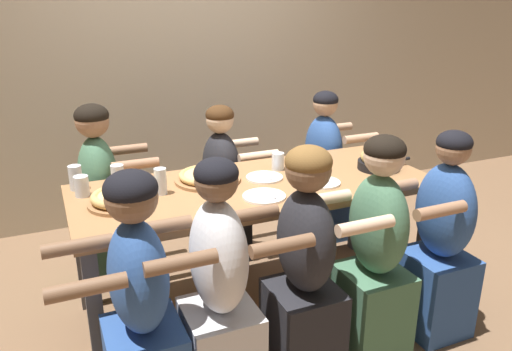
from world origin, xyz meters
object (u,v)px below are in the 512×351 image
diner_far_left (102,203)px  diner_near_midright (375,258)px  skillet_bowl (379,160)px  empty_plate_b (322,182)px  empty_plate_a (264,196)px  drinking_glass_a (82,186)px  drinking_glass_d (278,162)px  empty_plate_c (264,177)px  cocktail_glass_blue (216,188)px  diner_near_right (440,245)px  diner_near_left (141,313)px  pizza_board_second (121,198)px  diner_far_right (323,173)px  drinking_glass_e (161,183)px  drinking_glass_c (76,178)px  pizza_board_main (208,177)px  diner_near_center (304,273)px  diner_near_midleft (219,296)px  drinking_glass_b (118,175)px

diner_far_left → diner_near_midright: 1.72m
skillet_bowl → empty_plate_b: skillet_bowl is taller
empty_plate_a → drinking_glass_a: bearing=155.4°
drinking_glass_d → diner_far_left: size_ratio=0.09×
empty_plate_c → diner_near_midright: bearing=-67.5°
drinking_glass_d → diner_near_midright: (0.15, -0.81, -0.28)m
cocktail_glass_blue → diner_near_midright: diner_near_midright is taller
cocktail_glass_blue → diner_near_right: bearing=-26.9°
diner_near_right → diner_near_left: 1.59m
pizza_board_second → cocktail_glass_blue: 0.49m
skillet_bowl → diner_far_right: diner_far_right is taller
pizza_board_second → drinking_glass_e: size_ratio=2.34×
drinking_glass_a → diner_far_left: size_ratio=0.09×
skillet_bowl → diner_far_left: diner_far_left is taller
diner_far_left → drinking_glass_d: bearing=65.7°
empty_plate_c → drinking_glass_d: size_ratio=2.02×
drinking_glass_e → drinking_glass_c: bearing=148.7°
pizza_board_main → drinking_glass_d: 0.46m
drinking_glass_e → cocktail_glass_blue: bearing=-31.0°
skillet_bowl → drinking_glass_c: (-1.74, 0.37, 0.01)m
diner_far_right → diner_near_center: 1.53m
drinking_glass_d → diner_far_right: (0.60, 0.46, -0.30)m
empty_plate_c → diner_near_center: diner_near_center is taller
diner_near_right → empty_plate_c: bearing=45.6°
drinking_glass_a → drinking_glass_d: size_ratio=1.05×
pizza_board_second → empty_plate_a: bearing=-16.3°
diner_near_midleft → empty_plate_a: bearing=-43.8°
pizza_board_main → drinking_glass_e: drinking_glass_e is taller
empty_plate_b → cocktail_glass_blue: (-0.62, 0.05, 0.04)m
diner_far_left → diner_far_right: (1.62, 0.00, -0.03)m
cocktail_glass_blue → diner_near_left: 0.81m
drinking_glass_a → drinking_glass_c: drinking_glass_c is taller
diner_near_midright → pizza_board_second: bearing=60.4°
diner_near_right → diner_near_left: bearing=90.0°
skillet_bowl → diner_near_center: size_ratio=0.31×
empty_plate_c → diner_near_midleft: diner_near_midleft is taller
drinking_glass_b → diner_near_right: diner_near_right is taller
drinking_glass_b → diner_near_right: size_ratio=0.09×
pizza_board_main → drinking_glass_c: drinking_glass_c is taller
drinking_glass_a → drinking_glass_d: (1.14, -0.02, -0.01)m
pizza_board_second → drinking_glass_a: (-0.17, 0.20, 0.02)m
cocktail_glass_blue → drinking_glass_e: drinking_glass_e is taller
skillet_bowl → diner_far_right: 0.76m
empty_plate_b → diner_near_midleft: diner_near_midleft is taller
drinking_glass_d → diner_far_left: bearing=155.7°
empty_plate_b → cocktail_glass_blue: size_ratio=1.57×
diner_near_midleft → drinking_glass_d: bearing=-39.9°
drinking_glass_d → diner_near_center: bearing=-107.4°
empty_plate_a → diner_far_right: (0.87, 0.84, -0.26)m
empty_plate_a → diner_near_center: size_ratio=0.20×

